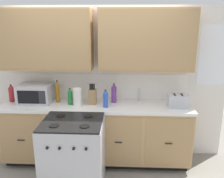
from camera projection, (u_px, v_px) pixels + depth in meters
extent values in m
plane|color=gray|center=(94.00, 172.00, 3.54)|extent=(8.00, 8.00, 0.00)
cube|color=white|center=(98.00, 84.00, 3.82)|extent=(3.98, 0.05, 2.36)
cube|color=white|center=(98.00, 86.00, 3.81)|extent=(2.78, 0.01, 0.40)
cube|color=tan|center=(46.00, 40.00, 3.48)|extent=(1.34, 0.34, 0.87)
cube|color=#A58052|center=(42.00, 40.00, 3.31)|extent=(1.31, 0.01, 0.81)
cube|color=tan|center=(146.00, 40.00, 3.42)|extent=(1.34, 0.34, 0.87)
cube|color=#A58052|center=(147.00, 41.00, 3.25)|extent=(1.31, 0.01, 0.81)
cube|color=white|center=(214.00, 55.00, 3.59)|extent=(0.44, 0.01, 0.90)
cube|color=black|center=(97.00, 157.00, 3.84)|extent=(2.72, 0.48, 0.10)
cube|color=tan|center=(96.00, 132.00, 3.69)|extent=(2.78, 0.60, 0.80)
cube|color=#A88354|center=(21.00, 139.00, 3.45)|extent=(0.64, 0.01, 0.74)
cube|color=black|center=(21.00, 140.00, 3.44)|extent=(0.10, 0.01, 0.01)
cube|color=#A88354|center=(69.00, 141.00, 3.42)|extent=(0.64, 0.01, 0.74)
cube|color=black|center=(69.00, 141.00, 3.40)|extent=(0.10, 0.01, 0.01)
cube|color=#A88354|center=(118.00, 142.00, 3.38)|extent=(0.64, 0.01, 0.74)
cube|color=black|center=(118.00, 143.00, 3.37)|extent=(0.10, 0.01, 0.01)
cube|color=#A88354|center=(169.00, 143.00, 3.35)|extent=(0.64, 0.01, 0.74)
cube|color=black|center=(169.00, 144.00, 3.34)|extent=(0.10, 0.01, 0.01)
cube|color=white|center=(96.00, 106.00, 3.58)|extent=(2.81, 0.63, 0.04)
cube|color=#A8AAAF|center=(140.00, 106.00, 3.58)|extent=(0.56, 0.38, 0.02)
cube|color=#B7B7BC|center=(74.00, 156.00, 3.11)|extent=(0.76, 0.66, 0.92)
cube|color=black|center=(72.00, 122.00, 2.98)|extent=(0.74, 0.65, 0.02)
cylinder|color=black|center=(54.00, 126.00, 2.83)|extent=(0.12, 0.12, 0.01)
cylinder|color=black|center=(85.00, 126.00, 2.81)|extent=(0.12, 0.12, 0.01)
cylinder|color=black|center=(61.00, 116.00, 3.14)|extent=(0.12, 0.12, 0.01)
cylinder|color=black|center=(88.00, 116.00, 3.12)|extent=(0.12, 0.12, 0.01)
cylinder|color=black|center=(47.00, 148.00, 2.71)|extent=(0.03, 0.02, 0.03)
cylinder|color=black|center=(59.00, 148.00, 2.70)|extent=(0.03, 0.02, 0.03)
cylinder|color=black|center=(74.00, 149.00, 2.70)|extent=(0.03, 0.02, 0.03)
cylinder|color=black|center=(86.00, 149.00, 2.69)|extent=(0.03, 0.02, 0.03)
cube|color=#B7B7BC|center=(35.00, 94.00, 3.63)|extent=(0.48, 0.36, 0.28)
cube|color=black|center=(28.00, 97.00, 3.46)|extent=(0.31, 0.01, 0.19)
cube|color=#28282D|center=(42.00, 97.00, 3.45)|extent=(0.10, 0.01, 0.19)
cube|color=#B7B7BC|center=(178.00, 101.00, 3.44)|extent=(0.28, 0.18, 0.19)
cube|color=black|center=(175.00, 95.00, 3.41)|extent=(0.02, 0.13, 0.01)
cube|color=black|center=(182.00, 95.00, 3.41)|extent=(0.02, 0.13, 0.01)
cube|color=#9C794E|center=(92.00, 97.00, 3.58)|extent=(0.11, 0.14, 0.22)
cylinder|color=black|center=(90.00, 87.00, 3.53)|extent=(0.02, 0.02, 0.09)
cylinder|color=black|center=(91.00, 87.00, 3.53)|extent=(0.02, 0.02, 0.09)
cylinder|color=black|center=(93.00, 87.00, 3.53)|extent=(0.02, 0.02, 0.09)
cylinder|color=black|center=(94.00, 87.00, 3.53)|extent=(0.02, 0.02, 0.09)
cylinder|color=#B2B5BA|center=(139.00, 95.00, 3.72)|extent=(0.02, 0.02, 0.20)
cylinder|color=white|center=(77.00, 97.00, 3.49)|extent=(0.12, 0.12, 0.26)
cylinder|color=blue|center=(106.00, 100.00, 3.44)|extent=(0.07, 0.07, 0.21)
cone|color=blue|center=(106.00, 92.00, 3.40)|extent=(0.07, 0.07, 0.05)
cylinder|color=black|center=(106.00, 90.00, 3.40)|extent=(0.03, 0.03, 0.02)
cylinder|color=maroon|center=(12.00, 95.00, 3.69)|extent=(0.08, 0.08, 0.21)
cone|color=maroon|center=(11.00, 86.00, 3.65)|extent=(0.07, 0.07, 0.05)
cylinder|color=black|center=(11.00, 85.00, 3.64)|extent=(0.03, 0.03, 0.02)
cylinder|color=#9E6619|center=(58.00, 94.00, 3.65)|extent=(0.06, 0.06, 0.27)
cone|color=#9E6619|center=(57.00, 83.00, 3.60)|extent=(0.05, 0.05, 0.07)
cylinder|color=black|center=(57.00, 81.00, 3.59)|extent=(0.02, 0.02, 0.02)
cylinder|color=#237A38|center=(70.00, 98.00, 3.56)|extent=(0.07, 0.07, 0.20)
cone|color=#237A38|center=(70.00, 90.00, 3.53)|extent=(0.06, 0.06, 0.05)
cylinder|color=black|center=(70.00, 89.00, 3.52)|extent=(0.03, 0.03, 0.02)
cylinder|color=#663384|center=(114.00, 95.00, 3.64)|extent=(0.08, 0.08, 0.23)
cone|color=#663384|center=(114.00, 86.00, 3.60)|extent=(0.07, 0.07, 0.06)
cylinder|color=black|center=(114.00, 84.00, 3.60)|extent=(0.03, 0.03, 0.02)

